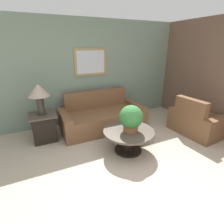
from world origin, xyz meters
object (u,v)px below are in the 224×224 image
at_px(couch_main, 102,117).
at_px(table_lamp, 39,93).
at_px(coffee_table, 128,136).
at_px(armchair, 197,122).
at_px(potted_plant_on_table, 131,118).
at_px(side_table, 44,127).

bearing_deg(couch_main, table_lamp, -178.45).
relative_size(couch_main, coffee_table, 2.06).
distance_m(armchair, potted_plant_on_table, 1.89).
height_order(armchair, table_lamp, table_lamp).
height_order(couch_main, coffee_table, couch_main).
height_order(couch_main, table_lamp, table_lamp).
xyz_separation_m(coffee_table, potted_plant_on_table, (0.02, -0.04, 0.39)).
height_order(coffee_table, table_lamp, table_lamp).
bearing_deg(potted_plant_on_table, coffee_table, 111.78).
bearing_deg(armchair, coffee_table, 84.72).
xyz_separation_m(couch_main, coffee_table, (0.07, -1.20, 0.04)).
relative_size(side_table, potted_plant_on_table, 1.18).
height_order(couch_main, potted_plant_on_table, potted_plant_on_table).
height_order(coffee_table, side_table, side_table).
bearing_deg(side_table, potted_plant_on_table, -39.46).
distance_m(table_lamp, potted_plant_on_table, 1.93).
distance_m(couch_main, armchair, 2.29).
xyz_separation_m(couch_main, potted_plant_on_table, (0.09, -1.24, 0.43)).
bearing_deg(couch_main, armchair, -32.33).
xyz_separation_m(armchair, coffee_table, (-1.86, 0.02, 0.04)).
distance_m(coffee_table, table_lamp, 2.00).
relative_size(couch_main, potted_plant_on_table, 3.94).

